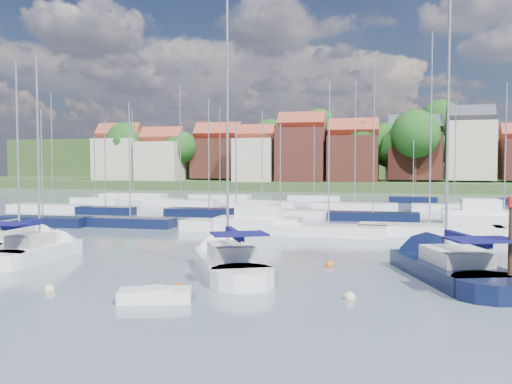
# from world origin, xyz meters

# --- Properties ---
(ground) EXTENTS (260.00, 260.00, 0.00)m
(ground) POSITION_xyz_m (0.00, 40.00, 0.00)
(ground) COLOR #4E5F6A
(ground) RESTS_ON ground
(sailboat_left) EXTENTS (2.53, 9.51, 13.03)m
(sailboat_left) POSITION_xyz_m (-14.89, 4.78, 0.37)
(sailboat_left) COLOR white
(sailboat_left) RESTS_ON ground
(sailboat_centre) EXTENTS (7.72, 11.49, 15.42)m
(sailboat_centre) POSITION_xyz_m (-3.26, 4.06, 0.35)
(sailboat_centre) COLOR white
(sailboat_centre) RESTS_ON ground
(sailboat_navy) EXTENTS (7.43, 13.15, 17.61)m
(sailboat_navy) POSITION_xyz_m (7.82, 5.54, 0.35)
(sailboat_navy) COLOR black
(sailboat_navy) RESTS_ON ground
(sailboat_far) EXTENTS (2.74, 10.00, 13.29)m
(sailboat_far) POSITION_xyz_m (-18.07, 7.29, 0.34)
(sailboat_far) COLOR white
(sailboat_far) RESTS_ON ground
(tender) EXTENTS (3.24, 2.24, 0.64)m
(tender) POSITION_xyz_m (-3.84, -3.88, 0.25)
(tender) COLOR white
(tender) RESTS_ON ground
(timber_piling) EXTENTS (0.40, 0.40, 6.49)m
(timber_piling) POSITION_xyz_m (10.66, 0.99, 1.18)
(timber_piling) COLOR #4C331E
(timber_piling) RESTS_ON ground
(buoy_b) EXTENTS (0.48, 0.48, 0.48)m
(buoy_b) POSITION_xyz_m (-9.07, -3.43, 0.00)
(buoy_b) COLOR beige
(buoy_b) RESTS_ON ground
(buoy_c) EXTENTS (0.41, 0.41, 0.41)m
(buoy_c) POSITION_xyz_m (-3.73, -1.66, 0.00)
(buoy_c) COLOR #D85914
(buoy_c) RESTS_ON ground
(buoy_d) EXTENTS (0.49, 0.49, 0.49)m
(buoy_d) POSITION_xyz_m (3.94, -1.64, 0.00)
(buoy_d) COLOR beige
(buoy_d) RESTS_ON ground
(buoy_e) EXTENTS (0.46, 0.46, 0.46)m
(buoy_e) POSITION_xyz_m (2.25, 5.59, 0.00)
(buoy_e) COLOR #D85914
(buoy_e) RESTS_ON ground
(marina_field) EXTENTS (79.62, 41.41, 15.93)m
(marina_field) POSITION_xyz_m (1.91, 35.15, 0.43)
(marina_field) COLOR white
(marina_field) RESTS_ON ground
(far_shore_town) EXTENTS (212.46, 90.00, 22.27)m
(far_shore_town) POSITION_xyz_m (2.23, 132.67, 4.61)
(far_shore_town) COLOR #374824
(far_shore_town) RESTS_ON ground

